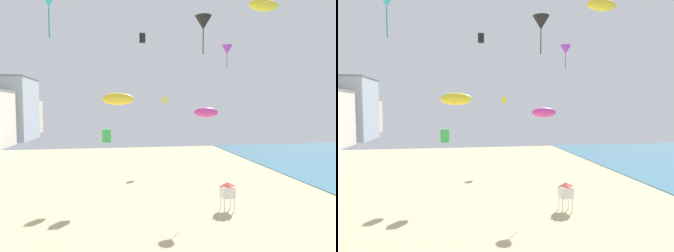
% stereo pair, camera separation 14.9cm
% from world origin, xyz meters
% --- Properties ---
extents(boardwalk_hotel_distant, '(17.87, 15.71, 17.33)m').
position_xyz_m(boardwalk_hotel_distant, '(-31.43, 81.11, 8.67)').
color(boardwalk_hotel_distant, '#ADB7C1').
rests_on(boardwalk_hotel_distant, ground).
extents(boardwalk_hotel_furthest, '(10.60, 15.26, 11.87)m').
position_xyz_m(boardwalk_hotel_furthest, '(-31.43, 100.08, 5.94)').
color(boardwalk_hotel_furthest, beige).
rests_on(boardwalk_hotel_furthest, ground).
extents(lifeguard_stand, '(1.10, 1.10, 2.55)m').
position_xyz_m(lifeguard_stand, '(10.68, 17.59, 1.84)').
color(lifeguard_stand, white).
rests_on(lifeguard_stand, ground).
extents(kite_yellow_parafoil, '(2.71, 0.75, 1.05)m').
position_xyz_m(kite_yellow_parafoil, '(1.25, 19.25, 9.85)').
color(kite_yellow_parafoil, yellow).
extents(kite_magenta_parafoil, '(1.98, 0.55, 0.77)m').
position_xyz_m(kite_magenta_parafoil, '(8.15, 15.87, 8.72)').
color(kite_magenta_parafoil, '#DB3D9E').
extents(kite_black_delta, '(1.21, 1.21, 2.76)m').
position_xyz_m(kite_black_delta, '(7.43, 14.39, 15.25)').
color(kite_black_delta, black).
extents(kite_purple_delta, '(1.14, 1.14, 2.60)m').
position_xyz_m(kite_purple_delta, '(12.93, 24.13, 15.34)').
color(kite_purple_delta, purple).
extents(kite_black_box, '(0.72, 0.72, 1.13)m').
position_xyz_m(kite_black_box, '(4.31, 30.95, 17.79)').
color(kite_black_box, black).
extents(kite_yellow_parafoil_2, '(2.51, 0.70, 0.97)m').
position_xyz_m(kite_yellow_parafoil_2, '(12.90, 15.99, 17.33)').
color(kite_yellow_parafoil_2, yellow).
extents(kite_yellow_box, '(0.57, 0.57, 0.90)m').
position_xyz_m(kite_yellow_box, '(8.08, 36.66, 10.14)').
color(kite_yellow_box, yellow).
extents(kite_green_box, '(0.78, 0.78, 1.23)m').
position_xyz_m(kite_green_box, '(0.16, 21.53, 6.44)').
color(kite_green_box, green).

